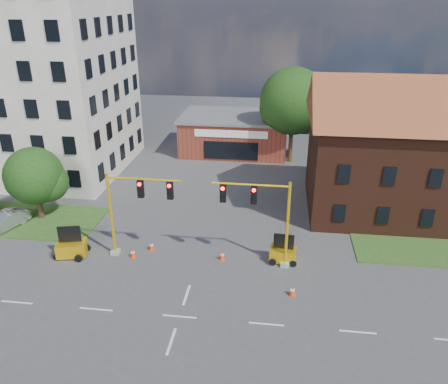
# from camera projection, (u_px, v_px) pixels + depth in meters

# --- Properties ---
(ground) EXTENTS (120.00, 120.00, 0.00)m
(ground) POSITION_uv_depth(u_px,v_px,m) (179.00, 317.00, 25.08)
(ground) COLOR #474649
(ground) RESTS_ON ground
(lane_markings) EXTENTS (60.00, 36.00, 0.01)m
(lane_markings) POSITION_uv_depth(u_px,v_px,m) (167.00, 355.00, 22.37)
(lane_markings) COLOR white
(lane_markings) RESTS_ON ground
(office_block) EXTENTS (18.40, 15.40, 20.60)m
(office_block) POSITION_uv_depth(u_px,v_px,m) (25.00, 69.00, 43.01)
(office_block) COLOR beige
(office_block) RESTS_ON ground
(brick_shop) EXTENTS (12.40, 8.40, 4.30)m
(brick_shop) POSITION_uv_depth(u_px,v_px,m) (235.00, 133.00, 51.33)
(brick_shop) COLOR maroon
(brick_shop) RESTS_ON ground
(townhouse_row) EXTENTS (21.00, 11.00, 11.50)m
(townhouse_row) POSITION_uv_depth(u_px,v_px,m) (439.00, 145.00, 35.04)
(townhouse_row) COLOR #442014
(townhouse_row) RESTS_ON ground
(tree_large) EXTENTS (7.45, 7.09, 10.27)m
(tree_large) POSITION_uv_depth(u_px,v_px,m) (297.00, 104.00, 46.15)
(tree_large) COLOR #362313
(tree_large) RESTS_ON ground
(tree_nw_front) EXTENTS (4.84, 4.61, 6.11)m
(tree_nw_front) POSITION_uv_depth(u_px,v_px,m) (38.00, 177.00, 34.76)
(tree_nw_front) COLOR #362313
(tree_nw_front) RESTS_ON ground
(signal_mast_west) EXTENTS (5.30, 0.60, 6.20)m
(signal_mast_west) POSITION_uv_depth(u_px,v_px,m) (133.00, 206.00, 29.41)
(signal_mast_west) COLOR gray
(signal_mast_west) RESTS_ON ground
(signal_mast_east) EXTENTS (5.30, 0.60, 6.20)m
(signal_mast_east) POSITION_uv_depth(u_px,v_px,m) (263.00, 213.00, 28.40)
(signal_mast_east) COLOR gray
(signal_mast_east) RESTS_ON ground
(trailer_west) EXTENTS (2.23, 1.75, 2.25)m
(trailer_west) POSITION_uv_depth(u_px,v_px,m) (72.00, 247.00, 30.69)
(trailer_west) COLOR yellow
(trailer_west) RESTS_ON ground
(trailer_east) EXTENTS (1.88, 1.34, 2.02)m
(trailer_east) POSITION_uv_depth(u_px,v_px,m) (283.00, 253.00, 30.10)
(trailer_east) COLOR yellow
(trailer_east) RESTS_ON ground
(cone_a) EXTENTS (0.40, 0.40, 0.70)m
(cone_a) POSITION_uv_depth(u_px,v_px,m) (133.00, 253.00, 30.63)
(cone_a) COLOR #F13D0C
(cone_a) RESTS_ON ground
(cone_b) EXTENTS (0.40, 0.40, 0.70)m
(cone_b) POSITION_uv_depth(u_px,v_px,m) (152.00, 246.00, 31.53)
(cone_b) COLOR #F13D0C
(cone_b) RESTS_ON ground
(cone_c) EXTENTS (0.40, 0.40, 0.70)m
(cone_c) POSITION_uv_depth(u_px,v_px,m) (292.00, 291.00, 26.73)
(cone_c) COLOR #F13D0C
(cone_c) RESTS_ON ground
(cone_d) EXTENTS (0.40, 0.40, 0.70)m
(cone_d) POSITION_uv_depth(u_px,v_px,m) (222.00, 256.00, 30.34)
(cone_d) COLOR #F13D0C
(cone_d) RESTS_ON ground
(pickup_white) EXTENTS (5.10, 2.91, 1.34)m
(pickup_white) POSITION_uv_depth(u_px,v_px,m) (351.00, 218.00, 34.83)
(pickup_white) COLOR white
(pickup_white) RESTS_ON ground
(sedan_silver_front) EXTENTS (2.75, 4.35, 1.35)m
(sedan_silver_front) POSITION_uv_depth(u_px,v_px,m) (3.00, 222.00, 34.19)
(sedan_silver_front) COLOR #93959A
(sedan_silver_front) RESTS_ON ground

